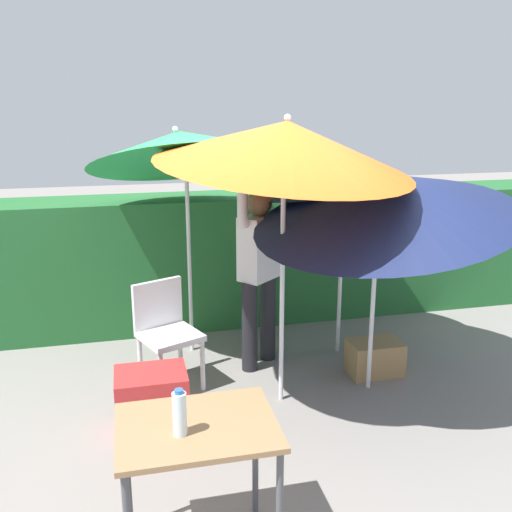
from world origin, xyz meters
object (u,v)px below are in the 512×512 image
(umbrella_navy, at_px, (181,148))
(bottle_water, at_px, (180,413))
(umbrella_orange, at_px, (286,144))
(crate_cardboard, at_px, (375,357))
(umbrella_rainbow, at_px, (343,177))
(chair_plastic, at_px, (166,328))
(folding_table, at_px, (197,442))
(umbrella_yellow, at_px, (383,197))
(person_vendor, at_px, (259,266))
(cooler_box, at_px, (152,401))

(umbrella_navy, distance_m, bottle_water, 2.83)
(umbrella_orange, height_order, crate_cardboard, umbrella_orange)
(umbrella_navy, bearing_deg, umbrella_rainbow, -14.18)
(chair_plastic, bearing_deg, folding_table, -89.59)
(bottle_water, bearing_deg, umbrella_orange, 58.30)
(umbrella_yellow, distance_m, umbrella_navy, 1.81)
(crate_cardboard, relative_size, bottle_water, 1.91)
(umbrella_navy, xyz_separation_m, person_vendor, (0.60, -0.43, -0.99))
(umbrella_orange, distance_m, umbrella_yellow, 0.87)
(umbrella_orange, xyz_separation_m, bottle_water, (-0.96, -1.55, -1.13))
(cooler_box, bearing_deg, crate_cardboard, 13.00)
(crate_cardboard, xyz_separation_m, folding_table, (-1.78, -1.72, 0.54))
(cooler_box, height_order, crate_cardboard, cooler_box)
(bottle_water, bearing_deg, umbrella_navy, 83.17)
(umbrella_navy, height_order, bottle_water, umbrella_navy)
(umbrella_yellow, height_order, bottle_water, umbrella_yellow)
(cooler_box, xyz_separation_m, crate_cardboard, (1.95, 0.45, -0.08))
(umbrella_navy, relative_size, folding_table, 2.94)
(umbrella_rainbow, height_order, cooler_box, umbrella_rainbow)
(crate_cardboard, bearing_deg, umbrella_orange, -165.42)
(person_vendor, bearing_deg, cooler_box, -139.37)
(chair_plastic, bearing_deg, crate_cardboard, -6.87)
(umbrella_rainbow, relative_size, umbrella_yellow, 0.94)
(umbrella_navy, bearing_deg, bottle_water, -96.83)
(umbrella_orange, bearing_deg, crate_cardboard, 14.58)
(umbrella_rainbow, bearing_deg, cooler_box, -152.20)
(umbrella_rainbow, distance_m, umbrella_navy, 1.45)
(bottle_water, bearing_deg, chair_plastic, 87.87)
(umbrella_rainbow, height_order, umbrella_yellow, umbrella_yellow)
(umbrella_yellow, xyz_separation_m, bottle_water, (-1.73, -1.53, -0.72))
(person_vendor, distance_m, bottle_water, 2.38)
(chair_plastic, relative_size, bottle_water, 3.71)
(chair_plastic, bearing_deg, umbrella_orange, -27.18)
(umbrella_rainbow, xyz_separation_m, umbrella_orange, (-0.74, -0.73, 0.35))
(umbrella_yellow, relative_size, cooler_box, 4.14)
(bottle_water, bearing_deg, folding_table, 36.68)
(umbrella_orange, distance_m, crate_cardboard, 2.10)
(umbrella_rainbow, height_order, bottle_water, umbrella_rainbow)
(cooler_box, bearing_deg, bottle_water, -86.18)
(umbrella_rainbow, bearing_deg, chair_plastic, -170.40)
(cooler_box, xyz_separation_m, folding_table, (0.18, -1.27, 0.46))
(crate_cardboard, bearing_deg, folding_table, -135.97)
(umbrella_orange, distance_m, folding_table, 2.18)
(person_vendor, height_order, chair_plastic, person_vendor)
(chair_plastic, distance_m, bottle_water, 2.04)
(chair_plastic, distance_m, cooler_box, 0.74)
(umbrella_rainbow, distance_m, bottle_water, 2.94)
(chair_plastic, height_order, bottle_water, bottle_water)
(chair_plastic, bearing_deg, umbrella_rainbow, 9.60)
(umbrella_navy, bearing_deg, crate_cardboard, -28.42)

